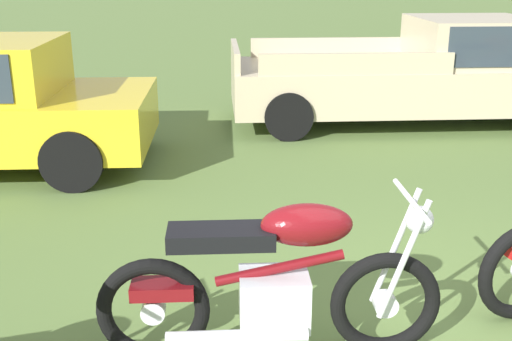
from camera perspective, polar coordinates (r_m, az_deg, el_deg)
motorcycle_maroon at (r=3.66m, az=1.73°, el=-10.20°), size 1.93×0.94×1.02m
pickup_truck_beige at (r=9.39m, az=15.32°, el=8.75°), size 5.35×3.32×1.49m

